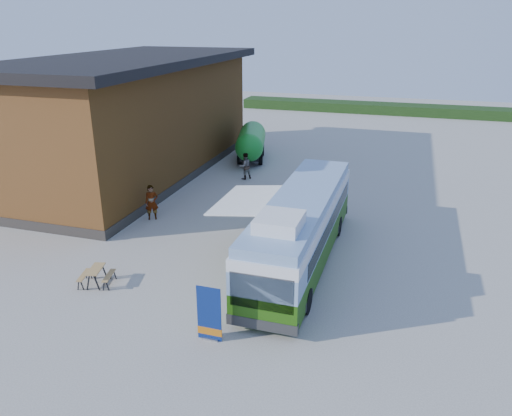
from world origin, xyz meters
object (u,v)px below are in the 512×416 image
(picnic_table, at_px, (96,273))
(bus, at_px, (301,227))
(slurry_tanker, at_px, (251,141))
(banner, at_px, (209,318))
(person_a, at_px, (152,202))
(person_b, at_px, (245,166))

(picnic_table, bearing_deg, bus, 15.73)
(picnic_table, height_order, slurry_tanker, slurry_tanker)
(picnic_table, bearing_deg, banner, -34.32)
(picnic_table, height_order, person_a, person_a)
(bus, xyz_separation_m, picnic_table, (-7.09, -4.11, -1.14))
(person_a, distance_m, slurry_tanker, 12.48)
(person_a, relative_size, person_b, 1.07)
(slurry_tanker, bearing_deg, picnic_table, -104.58)
(banner, bearing_deg, picnic_table, 160.50)
(person_b, xyz_separation_m, slurry_tanker, (-1.02, 4.49, 0.54))
(banner, bearing_deg, bus, 75.91)
(picnic_table, relative_size, person_b, 0.84)
(banner, distance_m, slurry_tanker, 21.76)
(picnic_table, height_order, person_b, person_b)
(person_a, bearing_deg, banner, -82.31)
(bus, relative_size, banner, 5.91)
(person_b, relative_size, slurry_tanker, 0.27)
(banner, height_order, picnic_table, banner)
(picnic_table, xyz_separation_m, slurry_tanker, (0.16, 19.08, 0.88))
(picnic_table, distance_m, person_a, 6.80)
(bus, height_order, slurry_tanker, bus)
(person_b, height_order, slurry_tanker, slurry_tanker)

